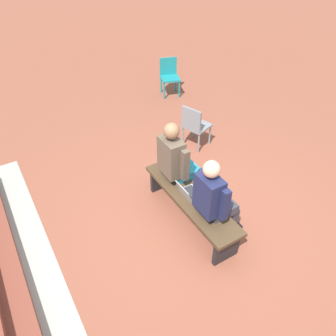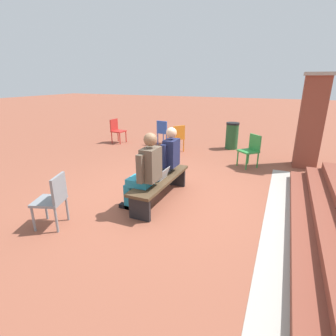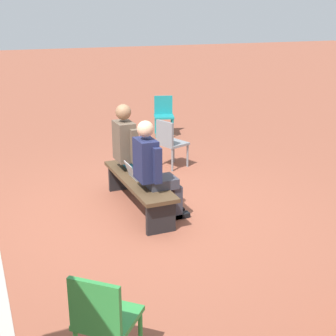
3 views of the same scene
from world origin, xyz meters
name	(u,v)px [view 1 (image 1 of 3)]	position (x,y,z in m)	size (l,w,h in m)	color
ground_plane	(194,227)	(0.00, 0.00, 0.00)	(60.00, 60.00, 0.00)	brown
concrete_strip	(47,285)	(0.15, 2.03, 0.00)	(5.51, 0.40, 0.01)	#A8A399
bench	(191,201)	(0.15, -0.03, 0.35)	(1.80, 0.44, 0.45)	#4C3823
person_student	(215,199)	(-0.26, -0.10, 0.71)	(0.54, 0.68, 1.33)	#383842
person_adult	(178,161)	(0.61, -0.10, 0.73)	(0.57, 0.72, 1.38)	teal
laptop	(189,193)	(0.19, -0.02, 0.50)	(0.32, 0.29, 0.21)	#9EA0A5
plastic_chair_far_right	(195,125)	(1.64, -1.13, 0.48)	(0.53, 0.53, 0.84)	gray
plastic_chair_foreground	(169,74)	(3.82, -1.93, 0.48)	(0.53, 0.53, 0.84)	teal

